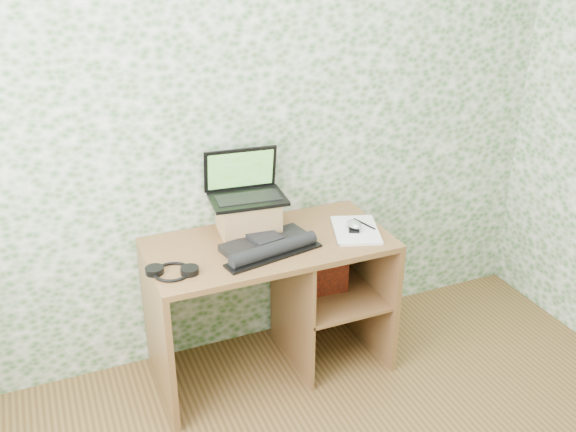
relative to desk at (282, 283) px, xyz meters
name	(u,v)px	position (x,y,z in m)	size (l,w,h in m)	color
wall_back	(245,117)	(-0.08, 0.28, 0.82)	(3.50, 3.50, 0.00)	white
desk	(282,283)	(0.00, 0.00, 0.00)	(1.20, 0.60, 0.75)	brown
riser	(248,216)	(-0.13, 0.12, 0.36)	(0.29, 0.24, 0.17)	olive
laptop	(245,187)	(-0.13, 0.16, 0.50)	(0.39, 0.29, 0.25)	black
keyboard	(269,246)	(-0.11, -0.11, 0.29)	(0.50, 0.33, 0.07)	black
headphones	(172,271)	(-0.59, -0.14, 0.28)	(0.23, 0.23, 0.03)	black
notepad	(356,230)	(0.37, -0.09, 0.28)	(0.22, 0.32, 0.01)	white
mouse	(354,226)	(0.36, -0.09, 0.30)	(0.06, 0.10, 0.03)	silver
pen	(364,224)	(0.43, -0.06, 0.29)	(0.01, 0.01, 0.15)	black
red_box	(324,267)	(0.23, -0.03, 0.06)	(0.25, 0.08, 0.30)	#A0240E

